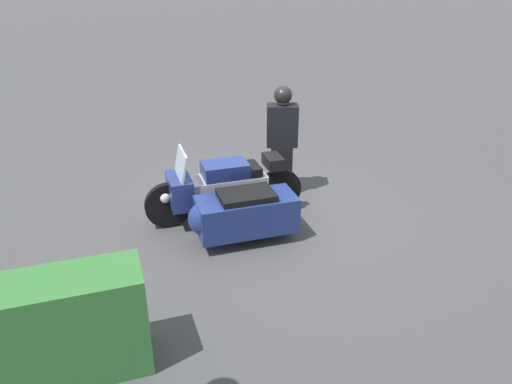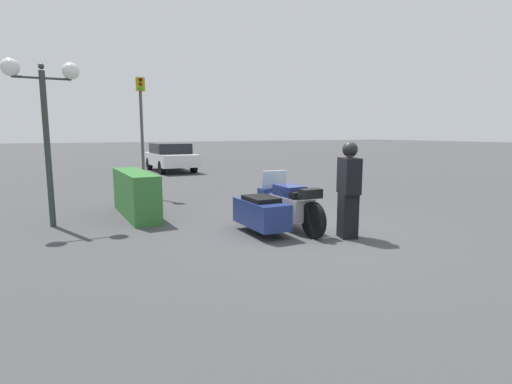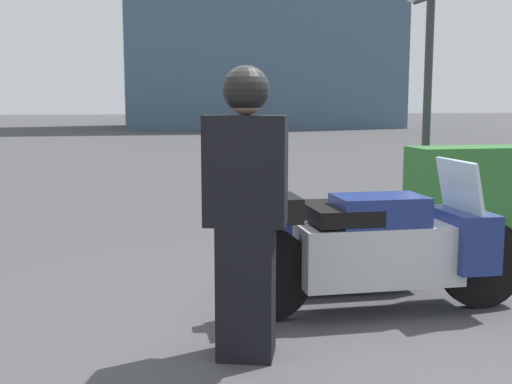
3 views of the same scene
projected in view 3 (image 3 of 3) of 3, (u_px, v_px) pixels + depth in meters
The scene contains 4 objects.
ground_plane at pixel (300, 325), 4.67m from camera, with size 160.00×160.00×0.00m, color #424244.
police_motorcycle at pixel (366, 242), 5.21m from camera, with size 2.43×1.36×1.17m.
officer_rider at pixel (246, 207), 3.97m from camera, with size 0.57×0.44×1.83m.
twin_lamp_post at pixel (430, 26), 9.29m from camera, with size 0.35×1.44×3.45m.
Camera 3 is at (-1.22, -4.33, 1.61)m, focal length 45.00 mm.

